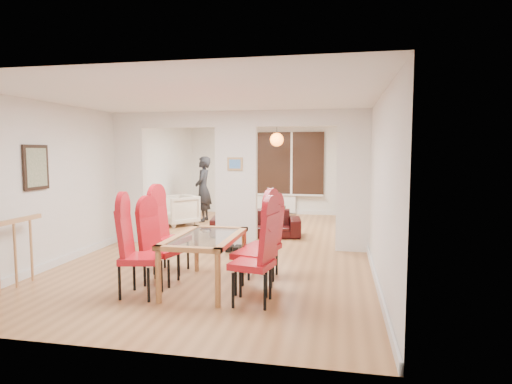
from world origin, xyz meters
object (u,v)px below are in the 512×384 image
(dining_chair_lc, at_px, (171,234))
(dining_chair_rb, at_px, (254,247))
(dining_chair_lb, at_px, (161,246))
(person, at_px, (203,189))
(dining_chair_rc, at_px, (263,241))
(armchair, at_px, (178,210))
(bottle, at_px, (284,210))
(sofa, at_px, (256,223))
(coffee_table, at_px, (275,221))
(bowl, at_px, (274,215))
(dining_chair_ra, at_px, (252,257))
(television, at_px, (341,211))
(dining_table, at_px, (206,261))
(dining_chair_la, at_px, (140,251))

(dining_chair_lc, distance_m, dining_chair_rb, 1.57)
(dining_chair_lb, height_order, person, person)
(dining_chair_rc, xyz_separation_m, armchair, (-2.88, 4.00, -0.16))
(person, height_order, bottle, person)
(dining_chair_rc, relative_size, sofa, 0.56)
(coffee_table, distance_m, bowl, 0.15)
(dining_chair_rb, bearing_deg, dining_chair_lb, -170.27)
(dining_chair_ra, bearing_deg, television, 92.33)
(dining_chair_ra, xyz_separation_m, television, (1.05, 6.44, -0.30))
(dining_chair_lb, bearing_deg, dining_chair_ra, -7.96)
(dining_chair_ra, height_order, bowl, dining_chair_ra)
(dining_chair_lc, distance_m, sofa, 3.10)
(coffee_table, bearing_deg, dining_chair_lb, -99.49)
(dining_chair_ra, distance_m, sofa, 4.19)
(dining_chair_lb, bearing_deg, person, 115.14)
(dining_table, height_order, bottle, dining_table)
(sofa, xyz_separation_m, coffee_table, (0.21, 1.46, -0.17))
(dining_chair_rb, xyz_separation_m, coffee_table, (-0.49, 5.13, -0.48))
(dining_chair_la, xyz_separation_m, bowl, (0.85, 5.58, -0.33))
(dining_chair_rb, relative_size, sofa, 0.62)
(person, height_order, television, person)
(dining_table, bearing_deg, dining_chair_rc, 40.14)
(dining_chair_lc, bearing_deg, bottle, 84.11)
(person, bearing_deg, bowl, 78.94)
(dining_chair_rb, height_order, bowl, dining_chair_rb)
(dining_chair_lb, xyz_separation_m, sofa, (0.63, 3.57, -0.25))
(dining_chair_lb, distance_m, dining_chair_ra, 1.50)
(dining_chair_la, bearing_deg, dining_chair_rb, 6.32)
(dining_chair_la, xyz_separation_m, dining_chair_rc, (1.38, 1.10, -0.04))
(dining_chair_rc, relative_size, bowl, 4.90)
(bottle, bearing_deg, dining_chair_lc, -104.21)
(dining_table, relative_size, person, 0.88)
(bowl, bearing_deg, dining_table, -91.72)
(dining_table, xyz_separation_m, dining_chair_lb, (-0.65, 0.03, 0.18))
(person, bearing_deg, television, 95.60)
(dining_chair_lc, bearing_deg, sofa, 84.74)
(television, relative_size, bottle, 3.48)
(armchair, height_order, person, person)
(dining_chair_rb, xyz_separation_m, armchair, (-2.88, 4.65, -0.22))
(dining_chair_lb, height_order, dining_chair_rb, dining_chair_rb)
(dining_chair_lb, bearing_deg, coffee_table, 93.70)
(dining_chair_lb, bearing_deg, armchair, 122.01)
(dining_chair_la, bearing_deg, coffee_table, 69.44)
(sofa, bearing_deg, dining_chair_lc, -112.00)
(person, height_order, bowl, person)
(bottle, height_order, bowl, bottle)
(dining_table, height_order, dining_chair_la, dining_chair_la)
(television, bearing_deg, person, 99.29)
(bowl, bearing_deg, armchair, -168.24)
(bowl, bearing_deg, sofa, -96.57)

